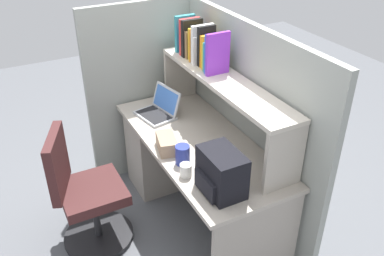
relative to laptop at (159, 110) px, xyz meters
name	(u,v)px	position (x,y,z in m)	size (l,w,h in m)	color
ground_plane	(197,216)	(0.48, 0.10, -0.78)	(8.00, 8.00, 0.00)	#595B60
desk	(176,151)	(0.09, 0.10, -0.38)	(1.60, 0.70, 0.73)	#AAA093
cubicle_partition_rear	(243,123)	(0.48, 0.48, -0.01)	(1.84, 0.05, 1.55)	#939991
cubicle_partition_left	(147,91)	(-0.37, 0.05, -0.01)	(0.05, 1.06, 1.55)	#939991
overhead_hutch	(224,91)	(0.48, 0.30, 0.30)	(1.44, 0.28, 0.45)	#B3A99C
reference_books_on_shelf	(201,44)	(0.13, 0.30, 0.53)	(0.55, 0.19, 0.30)	teal
laptop	(159,110)	(0.00, 0.00, 0.00)	(0.36, 0.32, 0.22)	#B7BABF
backpack	(221,173)	(1.03, -0.05, 0.08)	(0.30, 0.23, 0.27)	black
computer_mouse	(207,166)	(0.80, -0.01, -0.03)	(0.06, 0.10, 0.03)	silver
paper_cup	(186,170)	(0.81, -0.17, -0.01)	(0.08, 0.08, 0.09)	white
tissue_box	(167,143)	(0.48, -0.15, 0.00)	(0.22, 0.12, 0.10)	#9E7F60
snack_canister	(183,155)	(0.68, -0.12, 0.02)	(0.10, 0.10, 0.13)	navy
office_chair	(85,198)	(0.32, -0.73, -0.39)	(0.53, 0.55, 0.93)	black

